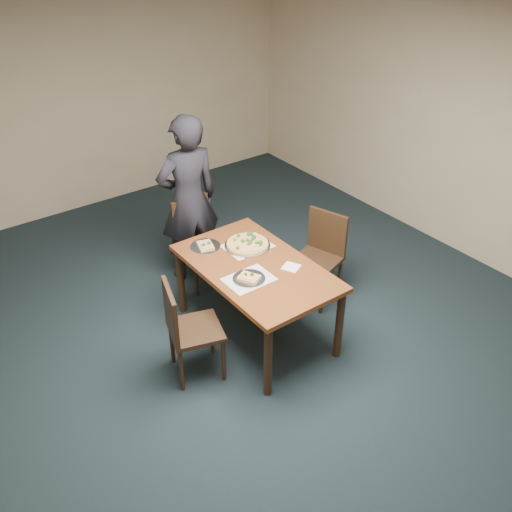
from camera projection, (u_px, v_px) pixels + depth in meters
ground at (274, 378)px, 4.88m from camera, size 8.00×8.00×0.00m
room_shell at (278, 196)px, 3.94m from camera, size 8.00×8.00×8.00m
dining_table at (256, 274)px, 5.05m from camera, size 0.90×1.50×0.75m
chair_far at (197, 236)px, 5.88m from camera, size 0.42×0.42×0.91m
chair_left at (186, 326)px, 4.67m from camera, size 0.52×0.52×0.91m
chair_right at (321, 252)px, 5.63m from camera, size 0.53×0.53×0.91m
diner at (188, 200)px, 5.75m from camera, size 0.69×0.49×1.78m
placemat_main at (247, 246)px, 5.27m from camera, size 0.42×0.32×0.00m
placemat_near at (249, 279)px, 4.82m from camera, size 0.40×0.30×0.00m
pizza_pan at (248, 244)px, 5.26m from camera, size 0.43×0.43×0.07m
slice_plate_near at (249, 278)px, 4.81m from camera, size 0.28×0.28×0.06m
slice_plate_far at (205, 246)px, 5.25m from camera, size 0.28×0.28×0.06m
napkin at (291, 267)px, 4.97m from camera, size 0.19×0.19×0.01m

